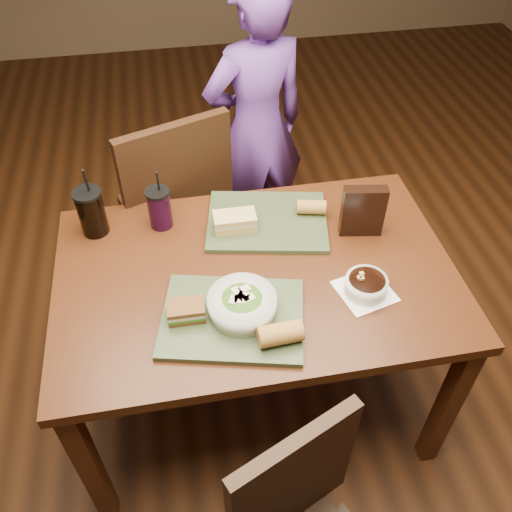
# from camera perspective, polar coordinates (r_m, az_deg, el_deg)

# --- Properties ---
(ground) EXTENTS (6.00, 6.00, 0.00)m
(ground) POSITION_cam_1_polar(r_m,az_deg,el_deg) (2.37, 0.00, -14.27)
(ground) COLOR #381C0B
(ground) RESTS_ON ground
(dining_table) EXTENTS (1.30, 0.85, 0.75)m
(dining_table) POSITION_cam_1_polar(r_m,az_deg,el_deg) (1.83, 0.00, -3.57)
(dining_table) COLOR #3F1D0C
(dining_table) RESTS_ON ground
(chair_far) EXTENTS (0.57, 0.58, 1.02)m
(chair_far) POSITION_cam_1_polar(r_m,az_deg,el_deg) (2.32, -7.87, 5.19)
(chair_far) COLOR black
(chair_far) RESTS_ON ground
(diner) EXTENTS (0.57, 0.45, 1.38)m
(diner) POSITION_cam_1_polar(r_m,az_deg,el_deg) (2.57, 0.02, 13.27)
(diner) COLOR #623491
(diner) RESTS_ON ground
(tray_near) EXTENTS (0.48, 0.41, 0.02)m
(tray_near) POSITION_cam_1_polar(r_m,az_deg,el_deg) (1.63, -2.49, -6.55)
(tray_near) COLOR #323F24
(tray_near) RESTS_ON dining_table
(tray_far) EXTENTS (0.47, 0.39, 0.02)m
(tray_far) POSITION_cam_1_polar(r_m,az_deg,el_deg) (1.93, 1.19, 3.68)
(tray_far) COLOR #323F24
(tray_far) RESTS_ON dining_table
(salad_bowl) EXTENTS (0.21, 0.21, 0.07)m
(salad_bowl) POSITION_cam_1_polar(r_m,az_deg,el_deg) (1.61, -1.47, -5.02)
(salad_bowl) COLOR silver
(salad_bowl) RESTS_ON tray_near
(soup_bowl) EXTENTS (0.20, 0.20, 0.07)m
(soup_bowl) POSITION_cam_1_polar(r_m,az_deg,el_deg) (1.72, 11.50, -3.03)
(soup_bowl) COLOR white
(soup_bowl) RESTS_ON dining_table
(sandwich_near) EXTENTS (0.11, 0.08, 0.05)m
(sandwich_near) POSITION_cam_1_polar(r_m,az_deg,el_deg) (1.61, -7.38, -5.74)
(sandwich_near) COLOR #593819
(sandwich_near) RESTS_ON tray_near
(sandwich_far) EXTENTS (0.15, 0.08, 0.06)m
(sandwich_far) POSITION_cam_1_polar(r_m,az_deg,el_deg) (1.88, -2.24, 3.66)
(sandwich_far) COLOR tan
(sandwich_far) RESTS_ON tray_far
(baguette_near) EXTENTS (0.13, 0.07, 0.06)m
(baguette_near) POSITION_cam_1_polar(r_m,az_deg,el_deg) (1.54, 2.57, -8.18)
(baguette_near) COLOR #AD7533
(baguette_near) RESTS_ON tray_near
(baguette_far) EXTENTS (0.11, 0.07, 0.05)m
(baguette_far) POSITION_cam_1_polar(r_m,az_deg,el_deg) (1.95, 5.84, 5.14)
(baguette_far) COLOR #AD7533
(baguette_far) RESTS_ON tray_far
(cup_cola) EXTENTS (0.10, 0.10, 0.27)m
(cup_cola) POSITION_cam_1_polar(r_m,az_deg,el_deg) (1.93, -16.94, 4.47)
(cup_cola) COLOR black
(cup_cola) RESTS_ON dining_table
(cup_berry) EXTENTS (0.09, 0.09, 0.23)m
(cup_berry) POSITION_cam_1_polar(r_m,az_deg,el_deg) (1.91, -10.13, 5.01)
(cup_berry) COLOR black
(cup_berry) RESTS_ON dining_table
(chip_bag) EXTENTS (0.15, 0.07, 0.19)m
(chip_bag) POSITION_cam_1_polar(r_m,az_deg,el_deg) (1.88, 11.18, 4.65)
(chip_bag) COLOR black
(chip_bag) RESTS_ON dining_table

